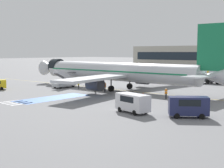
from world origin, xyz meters
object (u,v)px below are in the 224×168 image
ground_crew_1 (95,87)px  traffic_cone_0 (143,94)px  service_van_2 (188,105)px  ground_crew_3 (105,86)px  fuel_tanker (207,76)px  ground_crew_2 (166,93)px  airliner (117,72)px  service_van_1 (133,102)px  boarding_stairs_forward (64,83)px  ground_crew_0 (78,84)px

ground_crew_1 → traffic_cone_0: 9.87m
service_van_2 → ground_crew_3: size_ratio=2.47×
ground_crew_3 → fuel_tanker: bearing=52.3°
ground_crew_2 → ground_crew_1: bearing=-29.7°
ground_crew_1 → traffic_cone_0: bearing=72.8°
airliner → service_van_1: airliner is taller
airliner → fuel_tanker: (8.29, 23.71, -1.78)m
boarding_stairs_forward → ground_crew_2: (24.55, 0.03, 0.03)m
boarding_stairs_forward → service_van_1: 30.06m
ground_crew_3 → ground_crew_0: bearing=156.4°
ground_crew_0 → service_van_1: bearing=-7.5°
ground_crew_2 → traffic_cone_0: bearing=-40.9°
ground_crew_3 → traffic_cone_0: (8.57, 0.25, -0.80)m
boarding_stairs_forward → service_van_2: bearing=-17.8°
boarding_stairs_forward → service_van_2: boarding_stairs_forward is taller
ground_crew_0 → boarding_stairs_forward: bearing=-150.6°
boarding_stairs_forward → service_van_1: boarding_stairs_forward is taller
ground_crew_0 → traffic_cone_0: 15.99m
fuel_tanker → service_van_2: bearing=-161.7°
service_van_2 → traffic_cone_0: bearing=-164.7°
ground_crew_2 → traffic_cone_0: ground_crew_2 is taller
traffic_cone_0 → boarding_stairs_forward: bearing=-178.4°
service_van_1 → service_van_2: size_ratio=1.05×
ground_crew_0 → ground_crew_1: size_ratio=0.90×
airliner → ground_crew_3: airliner is taller
ground_crew_0 → ground_crew_3: bearing=20.0°
ground_crew_1 → boarding_stairs_forward: bearing=-124.1°
service_van_1 → ground_crew_0: 26.92m
airliner → fuel_tanker: size_ratio=4.94×
airliner → fuel_tanker: bearing=-19.5°
airliner → ground_crew_2: (13.79, -4.39, -2.56)m
boarding_stairs_forward → ground_crew_0: (3.79, 0.52, -0.07)m
ground_crew_0 → ground_crew_3: (7.40, -0.21, 0.18)m
airliner → service_van_2: 27.65m
airliner → boarding_stairs_forward: bearing=112.1°
ground_crew_0 → ground_crew_3: 7.41m
service_van_1 → ground_crew_3: bearing=-116.1°
service_van_1 → ground_crew_3: 20.64m
fuel_tanker → ground_crew_2: fuel_tanker is taller
boarding_stairs_forward → ground_crew_0: 3.82m
service_van_2 → ground_crew_0: size_ratio=2.90×
boarding_stairs_forward → ground_crew_1: bearing=-6.9°
fuel_tanker → ground_crew_1: size_ratio=5.24×
ground_crew_1 → traffic_cone_0: size_ratio=3.04×
airliner → ground_crew_0: airliner is taller
airliner → ground_crew_2: airliner is taller
ground_crew_3 → ground_crew_2: bearing=-23.2°
boarding_stairs_forward → traffic_cone_0: 19.78m
ground_crew_3 → ground_crew_1: bearing=-148.7°
fuel_tanker → traffic_cone_0: (0.71, -27.56, -1.50)m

